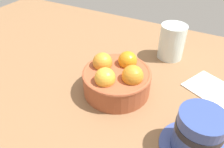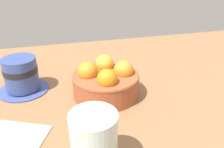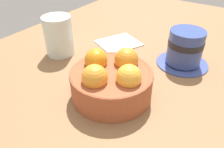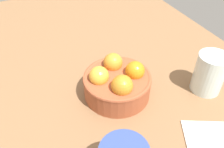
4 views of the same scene
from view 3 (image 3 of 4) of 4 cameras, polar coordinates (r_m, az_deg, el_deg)
ground_plane at (r=46.62cm, az=-0.13°, el=-7.50°), size 142.71×83.68×4.55cm
terracotta_bowl at (r=42.83cm, az=-0.13°, el=-1.43°), size 15.91×15.91×8.83cm
coffee_cup at (r=55.51cm, az=18.08°, el=6.21°), size 12.30×12.30×8.66cm
water_glass at (r=58.92cm, az=-13.44°, el=9.47°), size 7.18×7.18×9.97cm
folded_napkin at (r=64.47cm, az=1.70°, el=8.00°), size 14.07×13.35×0.60cm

